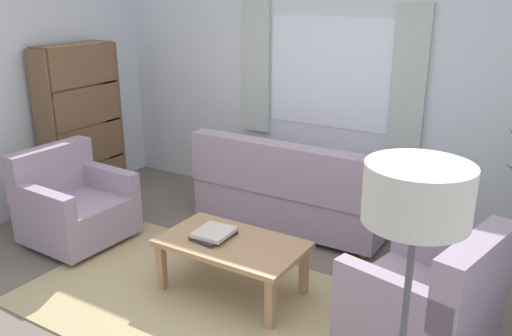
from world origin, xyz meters
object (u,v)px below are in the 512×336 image
at_px(armchair_right, 429,300).
at_px(book_stack_on_table, 214,234).
at_px(armchair_left, 73,205).
at_px(standing_lamp, 415,216).
at_px(coffee_table, 232,248).
at_px(bookshelf, 83,122).
at_px(couch, 292,192).

distance_m(armchair_right, book_stack_on_table, 1.63).
xyz_separation_m(armchair_left, standing_lamp, (3.37, -1.04, 1.06)).
height_order(armchair_right, book_stack_on_table, armchair_right).
xyz_separation_m(armchair_left, coffee_table, (1.77, 0.01, 0.03)).
relative_size(armchair_left, armchair_right, 0.88).
height_order(armchair_right, bookshelf, bookshelf).
height_order(coffee_table, standing_lamp, standing_lamp).
distance_m(couch, bookshelf, 2.41).
bearing_deg(coffee_table, couch, 97.58).
relative_size(couch, coffee_table, 1.73).
height_order(couch, bookshelf, bookshelf).
xyz_separation_m(couch, armchair_right, (1.64, -1.21, -0.01)).
xyz_separation_m(couch, bookshelf, (-2.30, -0.52, 0.52)).
bearing_deg(standing_lamp, book_stack_on_table, 149.36).
bearing_deg(coffee_table, book_stack_on_table, -174.10).
height_order(armchair_left, coffee_table, armchair_left).
xyz_separation_m(book_stack_on_table, bookshelf, (-2.32, 0.82, 0.42)).
relative_size(armchair_left, book_stack_on_table, 2.60).
xyz_separation_m(coffee_table, book_stack_on_table, (-0.16, -0.02, 0.09)).
relative_size(couch, armchair_left, 2.16).
bearing_deg(coffee_table, standing_lamp, -33.43).
xyz_separation_m(couch, standing_lamp, (1.77, -2.37, 1.05)).
distance_m(armchair_left, standing_lamp, 3.68).
xyz_separation_m(armchair_left, bookshelf, (-0.70, 0.81, 0.53)).
height_order(couch, armchair_left, couch).
height_order(couch, book_stack_on_table, couch).
bearing_deg(couch, armchair_left, 39.81).
bearing_deg(coffee_table, armchair_right, 4.22).
relative_size(couch, armchair_right, 1.90).
xyz_separation_m(coffee_table, bookshelf, (-2.47, 0.80, 0.50)).
relative_size(armchair_left, bookshelf, 0.51).
distance_m(armchair_left, bookshelf, 1.20).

